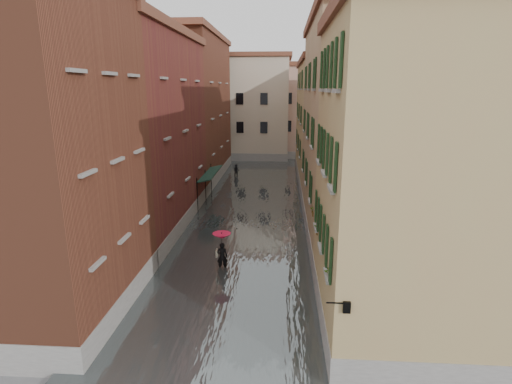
% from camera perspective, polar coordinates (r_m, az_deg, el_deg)
% --- Properties ---
extents(ground, '(120.00, 120.00, 0.00)m').
position_cam_1_polar(ground, '(19.26, -3.86, -14.16)').
color(ground, '#545456').
rests_on(ground, ground).
extents(floodwater, '(10.00, 60.00, 0.20)m').
position_cam_1_polar(floodwater, '(31.19, -0.71, -2.47)').
color(floodwater, '#505859').
rests_on(floodwater, ground).
extents(building_left_near, '(6.00, 8.00, 13.00)m').
position_cam_1_polar(building_left_near, '(17.67, -28.36, 3.87)').
color(building_left_near, brown).
rests_on(building_left_near, ground).
extents(building_left_mid, '(6.00, 14.00, 12.50)m').
position_cam_1_polar(building_left_mid, '(27.54, -16.25, 7.76)').
color(building_left_mid, brown).
rests_on(building_left_mid, ground).
extents(building_left_far, '(6.00, 16.00, 14.00)m').
position_cam_1_polar(building_left_far, '(41.85, -9.30, 11.33)').
color(building_left_far, brown).
rests_on(building_left_far, ground).
extents(building_right_near, '(6.00, 8.00, 11.50)m').
position_cam_1_polar(building_right_near, '(15.82, 20.71, 0.84)').
color(building_right_near, '#A78556').
rests_on(building_right_near, ground).
extents(building_right_mid, '(6.00, 14.00, 13.00)m').
position_cam_1_polar(building_right_mid, '(26.28, 14.08, 8.15)').
color(building_right_mid, tan).
rests_on(building_right_mid, ground).
extents(building_right_far, '(6.00, 16.00, 11.50)m').
position_cam_1_polar(building_right_far, '(41.13, 10.42, 9.48)').
color(building_right_far, '#A78556').
rests_on(building_right_far, ground).
extents(building_end_cream, '(12.00, 9.00, 13.00)m').
position_cam_1_polar(building_end_cream, '(55.05, -1.81, 11.73)').
color(building_end_cream, '#B5A890').
rests_on(building_end_cream, ground).
extents(building_end_pink, '(10.00, 9.00, 12.00)m').
position_cam_1_polar(building_end_pink, '(56.93, 7.62, 11.20)').
color(building_end_pink, tan).
rests_on(building_end_pink, ground).
extents(awning_near, '(1.09, 3.28, 2.80)m').
position_cam_1_polar(awning_near, '(31.47, -7.00, 2.05)').
color(awning_near, '#163226').
rests_on(awning_near, ground).
extents(awning_far, '(1.09, 2.78, 2.80)m').
position_cam_1_polar(awning_far, '(34.30, -6.10, 3.09)').
color(awning_far, '#163226').
rests_on(awning_far, ground).
extents(wall_lantern, '(0.71, 0.22, 0.35)m').
position_cam_1_polar(wall_lantern, '(12.56, 12.71, -15.63)').
color(wall_lantern, black).
rests_on(wall_lantern, ground).
extents(window_planters, '(0.59, 8.03, 0.84)m').
position_cam_1_polar(window_planters, '(17.34, 9.41, -4.95)').
color(window_planters, maroon).
rests_on(window_planters, ground).
extents(pedestrian_main, '(0.98, 0.98, 2.06)m').
position_cam_1_polar(pedestrian_main, '(20.87, -4.89, -7.90)').
color(pedestrian_main, black).
rests_on(pedestrian_main, ground).
extents(pedestrian_far, '(0.69, 0.54, 1.42)m').
position_cam_1_polar(pedestrian_far, '(42.63, -2.82, 3.02)').
color(pedestrian_far, black).
rests_on(pedestrian_far, ground).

